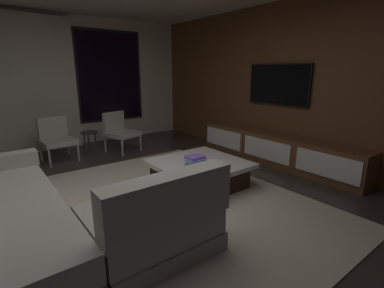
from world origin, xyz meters
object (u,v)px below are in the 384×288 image
(sectional_couch, at_px, (44,220))
(accent_chair_by_curtain, at_px, (56,137))
(accent_chair_near_window, at_px, (119,130))
(media_console, at_px, (276,150))
(side_stool, at_px, (90,136))
(book_stack_on_coffee_table, at_px, (196,161))
(coffee_table, at_px, (199,173))
(mounted_tv, at_px, (278,84))

(sectional_couch, distance_m, accent_chair_by_curtain, 2.87)
(sectional_couch, height_order, accent_chair_near_window, sectional_couch)
(media_console, bearing_deg, side_stool, 133.37)
(book_stack_on_coffee_table, bearing_deg, accent_chair_by_curtain, 113.93)
(coffee_table, xyz_separation_m, accent_chair_by_curtain, (-1.28, 2.49, 0.25))
(accent_chair_near_window, xyz_separation_m, media_console, (1.79, -2.45, -0.18))
(book_stack_on_coffee_table, distance_m, side_stool, 2.60)
(coffee_table, distance_m, media_console, 1.67)
(book_stack_on_coffee_table, relative_size, mounted_tv, 0.23)
(sectional_couch, bearing_deg, book_stack_on_coffee_table, 5.79)
(media_console, bearing_deg, accent_chair_by_curtain, 139.10)
(media_console, bearing_deg, mounted_tv, 47.60)
(coffee_table, height_order, accent_chair_near_window, accent_chair_near_window)
(sectional_couch, bearing_deg, accent_chair_near_window, 54.76)
(book_stack_on_coffee_table, height_order, accent_chair_near_window, accent_chair_near_window)
(media_console, bearing_deg, coffee_table, 177.79)
(accent_chair_by_curtain, bearing_deg, media_console, -40.90)
(accent_chair_by_curtain, height_order, media_console, accent_chair_by_curtain)
(side_stool, bearing_deg, mounted_tv, -42.17)
(sectional_couch, xyz_separation_m, mounted_tv, (3.86, 0.42, 1.06))
(side_stool, xyz_separation_m, media_console, (2.37, -2.51, -0.12))
(coffee_table, height_order, accent_chair_by_curtain, accent_chair_by_curtain)
(accent_chair_near_window, bearing_deg, sectional_couch, -125.24)
(coffee_table, relative_size, mounted_tv, 0.97)
(coffee_table, relative_size, side_stool, 2.52)
(accent_chair_by_curtain, bearing_deg, sectional_couch, -104.86)
(sectional_couch, relative_size, accent_chair_by_curtain, 3.21)
(accent_chair_by_curtain, bearing_deg, side_stool, -4.03)
(media_console, height_order, mounted_tv, mounted_tv)
(accent_chair_by_curtain, bearing_deg, book_stack_on_coffee_table, -66.07)
(sectional_couch, xyz_separation_m, side_stool, (1.31, 2.73, 0.08))
(accent_chair_by_curtain, bearing_deg, accent_chair_near_window, -5.12)
(accent_chair_near_window, relative_size, side_stool, 1.70)
(sectional_couch, relative_size, book_stack_on_coffee_table, 9.21)
(accent_chair_near_window, height_order, media_console, accent_chair_near_window)
(sectional_couch, distance_m, book_stack_on_coffee_table, 1.89)
(sectional_couch, height_order, accent_chair_by_curtain, sectional_couch)
(coffee_table, bearing_deg, sectional_couch, -171.98)
(coffee_table, height_order, book_stack_on_coffee_table, book_stack_on_coffee_table)
(coffee_table, distance_m, side_stool, 2.55)
(media_console, bearing_deg, sectional_couch, -176.60)
(book_stack_on_coffee_table, bearing_deg, sectional_couch, -174.21)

